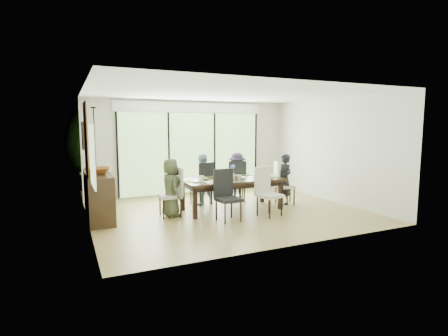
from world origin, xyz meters
name	(u,v)px	position (x,y,z in m)	size (l,w,h in m)	color
floor	(228,212)	(0.00, 0.00, -0.01)	(6.00, 5.00, 0.01)	olive
ceiling	(229,93)	(0.00, 0.00, 2.71)	(6.00, 5.00, 0.01)	white
wall_back	(192,148)	(0.00, 2.51, 1.35)	(6.00, 0.02, 2.70)	beige
wall_front	(295,165)	(0.00, -2.51, 1.35)	(6.00, 0.02, 2.70)	white
wall_left	(86,159)	(-3.01, 0.00, 1.35)	(0.02, 5.00, 2.70)	white
wall_right	(333,150)	(3.01, 0.00, 1.35)	(0.02, 5.00, 2.70)	beige
glass_doors	(192,153)	(0.00, 2.47, 1.20)	(4.20, 0.02, 2.30)	#598C3F
blinds_header	(192,108)	(0.00, 2.46, 2.50)	(4.40, 0.06, 0.28)	white
mullion_a	(118,155)	(-2.10, 2.46, 1.20)	(0.05, 0.04, 2.30)	black
mullion_b	(169,154)	(-0.70, 2.46, 1.20)	(0.05, 0.04, 2.30)	black
mullion_c	(215,152)	(0.70, 2.46, 1.20)	(0.05, 0.04, 2.30)	black
mullion_d	(255,151)	(2.10, 2.46, 1.20)	(0.05, 0.04, 2.30)	black
side_window	(92,156)	(-2.97, -1.20, 1.50)	(0.02, 0.90, 1.00)	#8CAD7F
deck	(183,190)	(0.00, 3.40, -0.05)	(6.00, 1.80, 0.10)	brown
rail_top	(175,169)	(0.00, 4.20, 0.55)	(6.00, 0.08, 0.06)	brown
foliage_left	(115,142)	(-1.80, 5.20, 1.44)	(3.20, 3.20, 3.20)	#14380F
foliage_mid	(173,131)	(0.40, 5.80, 1.80)	(4.00, 4.00, 4.00)	#14380F
foliage_right	(225,145)	(2.20, 5.00, 1.26)	(2.80, 2.80, 2.80)	#14380F
foliage_far	(143,135)	(-0.60, 6.50, 1.62)	(3.60, 3.60, 3.60)	#14380F
table_top	(232,180)	(0.18, 0.20, 0.71)	(2.37, 1.09, 0.06)	black
table_apron	(232,184)	(0.18, 0.20, 0.62)	(2.17, 0.89, 0.10)	black
table_leg_fl	(195,203)	(-0.90, -0.23, 0.34)	(0.09, 0.09, 0.68)	black
table_leg_fr	(280,195)	(1.26, -0.23, 0.34)	(0.09, 0.09, 0.68)	black
table_leg_bl	(183,196)	(-0.90, 0.63, 0.34)	(0.09, 0.09, 0.68)	black
table_leg_br	(262,189)	(1.26, 0.63, 0.34)	(0.09, 0.09, 0.68)	black
chair_left_end	(170,192)	(-1.32, 0.20, 0.54)	(0.45, 0.45, 1.09)	beige
chair_right_end	(285,183)	(1.68, 0.20, 0.54)	(0.45, 0.45, 1.09)	silver
chair_far_left	(201,183)	(-0.27, 1.05, 0.54)	(0.45, 0.45, 1.09)	black
chair_far_right	(237,180)	(0.73, 1.05, 0.54)	(0.45, 0.45, 1.09)	black
chair_near_left	(228,195)	(-0.32, -0.67, 0.54)	(0.45, 0.45, 1.09)	black
chair_near_right	(270,192)	(0.68, -0.67, 0.54)	(0.45, 0.45, 1.09)	silver
person_left_end	(171,188)	(-1.30, 0.20, 0.64)	(0.60, 0.37, 1.28)	#414A31
person_right_end	(284,179)	(1.66, 0.20, 0.64)	(0.60, 0.37, 1.28)	black
person_far_left	(201,179)	(-0.27, 1.03, 0.64)	(0.60, 0.37, 1.28)	#7FA1B8
person_far_right	(237,177)	(0.73, 1.03, 0.64)	(0.60, 0.37, 1.28)	#261F2F
placemat_left	(194,181)	(-0.77, 0.20, 0.74)	(0.43, 0.32, 0.01)	#94C345
placemat_right	(267,176)	(1.13, 0.20, 0.74)	(0.43, 0.32, 0.01)	#6FA039
placemat_far_l	(208,178)	(-0.27, 0.60, 0.74)	(0.43, 0.32, 0.01)	#7BA23A
placemat_far_r	(245,175)	(0.73, 0.60, 0.74)	(0.43, 0.32, 0.01)	#83B23F
placemat_paper	(215,182)	(-0.37, -0.10, 0.74)	(0.43, 0.32, 0.01)	white
tablet_far_l	(212,177)	(-0.17, 0.55, 0.75)	(0.26, 0.18, 0.01)	black
tablet_far_r	(244,175)	(0.68, 0.55, 0.75)	(0.24, 0.17, 0.01)	black
papers	(259,177)	(0.88, 0.15, 0.74)	(0.30, 0.22, 0.00)	white
platter_base	(215,181)	(-0.37, -0.10, 0.76)	(0.26, 0.26, 0.02)	white
platter_snacks	(215,181)	(-0.37, -0.10, 0.78)	(0.20, 0.20, 0.01)	orange
vase	(233,176)	(0.23, 0.25, 0.80)	(0.08, 0.08, 0.12)	silver
hyacinth_stems	(233,171)	(0.23, 0.25, 0.92)	(0.04, 0.04, 0.16)	#337226
hyacinth_blooms	(233,167)	(0.23, 0.25, 1.02)	(0.11, 0.11, 0.11)	#506BC9
laptop	(200,181)	(-0.67, 0.10, 0.75)	(0.33, 0.21, 0.03)	silver
cup_a	(202,178)	(-0.52, 0.35, 0.79)	(0.12, 0.12, 0.09)	white
cup_b	(240,177)	(0.33, 0.10, 0.79)	(0.10, 0.10, 0.09)	white
cup_c	(259,174)	(0.98, 0.30, 0.79)	(0.12, 0.12, 0.09)	white
book	(240,177)	(0.43, 0.25, 0.75)	(0.16, 0.22, 0.02)	white
sideboard	(98,196)	(-2.76, 0.66, 0.49)	(0.49, 1.75, 0.98)	black
bowl	(98,171)	(-2.76, 0.56, 1.05)	(0.52, 0.52, 0.13)	brown
candlestick_base	(96,170)	(-2.76, 1.01, 1.01)	(0.11, 0.11, 0.04)	black
candlestick_shaft	(95,139)	(-2.76, 1.01, 1.69)	(0.03, 0.03, 1.37)	black
candlestick_pan	(93,108)	(-2.76, 1.01, 2.37)	(0.11, 0.11, 0.03)	black
candle	(93,104)	(-2.76, 1.01, 2.44)	(0.04, 0.04, 0.11)	silver
tapestry	(86,140)	(-2.97, 0.40, 1.70)	(0.02, 1.00, 1.50)	#934F15
art_frame	(83,136)	(-2.97, 1.70, 1.75)	(0.03, 0.55, 0.65)	black
art_canvas	(84,136)	(-2.95, 1.70, 1.75)	(0.01, 0.45, 0.55)	#1C555A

